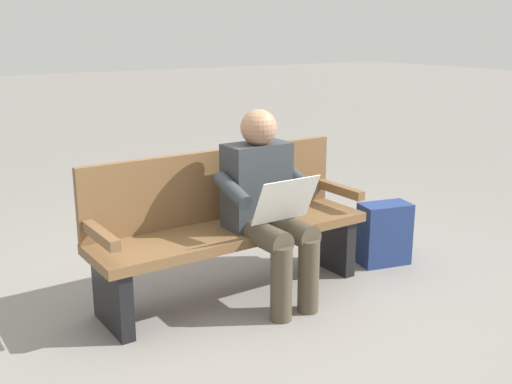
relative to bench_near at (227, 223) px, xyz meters
name	(u,v)px	position (x,y,z in m)	size (l,w,h in m)	color
ground_plane	(234,294)	(0.00, 0.07, -0.46)	(40.00, 40.00, 0.00)	gray
bench_near	(227,223)	(0.00, 0.00, 0.00)	(1.81, 0.52, 0.90)	brown
person_seated	(267,202)	(-0.15, 0.23, 0.17)	(0.58, 0.58, 1.18)	#33383D
backpack	(384,234)	(-1.18, 0.19, -0.24)	(0.39, 0.30, 0.44)	navy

